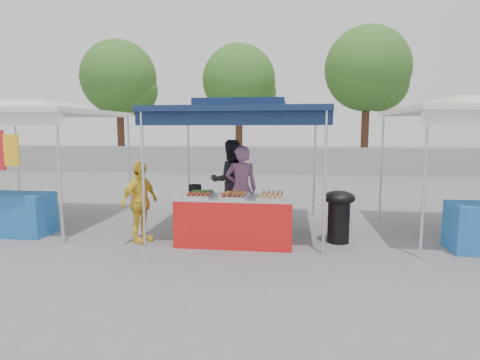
# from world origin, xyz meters

# --- Properties ---
(ground_plane) EXTENTS (80.00, 80.00, 0.00)m
(ground_plane) POSITION_xyz_m (0.00, 0.00, 0.00)
(ground_plane) COLOR slate
(back_wall) EXTENTS (40.00, 0.25, 1.20)m
(back_wall) POSITION_xyz_m (0.00, 11.00, 0.60)
(back_wall) COLOR gray
(back_wall) RESTS_ON ground_plane
(main_canopy) EXTENTS (3.20, 3.20, 2.57)m
(main_canopy) POSITION_xyz_m (0.00, 0.97, 2.37)
(main_canopy) COLOR silver
(main_canopy) RESTS_ON ground_plane
(neighbor_stall_left) EXTENTS (3.20, 3.20, 2.57)m
(neighbor_stall_left) POSITION_xyz_m (-4.50, 0.57, 1.60)
(neighbor_stall_left) COLOR silver
(neighbor_stall_left) RESTS_ON ground_plane
(tree_0) EXTENTS (3.76, 3.74, 6.43)m
(tree_0) POSITION_xyz_m (-7.57, 12.77, 4.40)
(tree_0) COLOR #4B2A1C
(tree_0) RESTS_ON ground_plane
(tree_1) EXTENTS (3.63, 3.59, 6.17)m
(tree_1) POSITION_xyz_m (-1.54, 13.21, 4.22)
(tree_1) COLOR #4B2A1C
(tree_1) RESTS_ON ground_plane
(tree_2) EXTENTS (3.93, 3.93, 6.76)m
(tree_2) POSITION_xyz_m (4.54, 12.88, 4.62)
(tree_2) COLOR #4B2A1C
(tree_2) RESTS_ON ground_plane
(vendor_table) EXTENTS (2.00, 0.80, 0.85)m
(vendor_table) POSITION_xyz_m (0.00, -0.10, 0.43)
(vendor_table) COLOR red
(vendor_table) RESTS_ON ground_plane
(food_tray_fl) EXTENTS (0.42, 0.30, 0.07)m
(food_tray_fl) POSITION_xyz_m (-0.60, -0.33, 0.88)
(food_tray_fl) COLOR white
(food_tray_fl) RESTS_ON vendor_table
(food_tray_fm) EXTENTS (0.42, 0.30, 0.07)m
(food_tray_fm) POSITION_xyz_m (0.01, -0.34, 0.88)
(food_tray_fm) COLOR white
(food_tray_fm) RESTS_ON vendor_table
(food_tray_fr) EXTENTS (0.42, 0.30, 0.07)m
(food_tray_fr) POSITION_xyz_m (0.61, -0.34, 0.88)
(food_tray_fr) COLOR white
(food_tray_fr) RESTS_ON vendor_table
(food_tray_bl) EXTENTS (0.42, 0.30, 0.07)m
(food_tray_bl) POSITION_xyz_m (-0.61, -0.00, 0.88)
(food_tray_bl) COLOR white
(food_tray_bl) RESTS_ON vendor_table
(food_tray_bm) EXTENTS (0.42, 0.30, 0.07)m
(food_tray_bm) POSITION_xyz_m (0.00, 0.01, 0.88)
(food_tray_bm) COLOR white
(food_tray_bm) RESTS_ON vendor_table
(food_tray_br) EXTENTS (0.42, 0.30, 0.07)m
(food_tray_br) POSITION_xyz_m (0.66, -0.00, 0.88)
(food_tray_br) COLOR white
(food_tray_br) RESTS_ON vendor_table
(cooking_pot) EXTENTS (0.24, 0.24, 0.14)m
(cooking_pot) POSITION_xyz_m (-0.80, 0.27, 0.92)
(cooking_pot) COLOR black
(cooking_pot) RESTS_ON vendor_table
(skewer_cup) EXTENTS (0.08, 0.08, 0.10)m
(skewer_cup) POSITION_xyz_m (-0.22, -0.34, 0.90)
(skewer_cup) COLOR silver
(skewer_cup) RESTS_ON vendor_table
(wok_burner) EXTENTS (0.56, 0.56, 0.94)m
(wok_burner) POSITION_xyz_m (1.82, 0.25, 0.56)
(wok_burner) COLOR black
(wok_burner) RESTS_ON ground_plane
(crate_left) EXTENTS (0.46, 0.32, 0.28)m
(crate_left) POSITION_xyz_m (-0.51, 0.68, 0.14)
(crate_left) COLOR blue
(crate_left) RESTS_ON ground_plane
(crate_right) EXTENTS (0.50, 0.35, 0.30)m
(crate_right) POSITION_xyz_m (0.17, 0.49, 0.15)
(crate_right) COLOR blue
(crate_right) RESTS_ON ground_plane
(crate_stacked) EXTENTS (0.49, 0.34, 0.29)m
(crate_stacked) POSITION_xyz_m (0.17, 0.49, 0.45)
(crate_stacked) COLOR blue
(crate_stacked) RESTS_ON crate_right
(vendor_woman) EXTENTS (0.69, 0.53, 1.70)m
(vendor_woman) POSITION_xyz_m (-0.00, 0.80, 0.85)
(vendor_woman) COLOR #9F6594
(vendor_woman) RESTS_ON ground_plane
(helper_man) EXTENTS (1.06, 0.95, 1.79)m
(helper_man) POSITION_xyz_m (-0.35, 1.65, 0.89)
(helper_man) COLOR #222328
(helper_man) RESTS_ON ground_plane
(customer_person) EXTENTS (0.65, 0.92, 1.45)m
(customer_person) POSITION_xyz_m (-1.69, -0.19, 0.72)
(customer_person) COLOR yellow
(customer_person) RESTS_ON ground_plane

